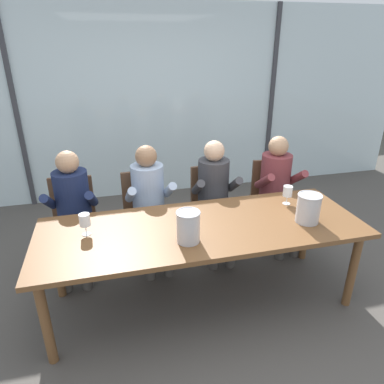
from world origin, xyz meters
The scene contains 18 objects.
ground centered at (0.00, 1.00, 0.00)m, with size 14.00×14.00×0.00m, color #4C4742.
window_glass_panel centered at (0.00, 2.51, 1.30)m, with size 7.83×0.03×2.60m, color silver.
window_mullion_left centered at (-1.76, 2.49, 1.30)m, with size 0.06×0.06×2.60m, color #38383D.
window_mullion_right centered at (1.76, 2.49, 1.30)m, with size 0.06×0.06×2.60m, color #38383D.
hillside_vineyard centered at (0.00, 6.62, 0.99)m, with size 13.83×2.40×1.98m, color #477A38.
dining_table centered at (0.00, 0.00, 0.68)m, with size 2.63×0.93×0.75m.
chair_near_curtain centered at (-1.08, 0.90, 0.53)m, with size 0.46×0.46×0.90m.
chair_left_of_center centered at (-0.37, 0.89, 0.53)m, with size 0.46×0.46×0.90m.
chair_center centered at (0.37, 0.90, 0.53)m, with size 0.47×0.47×0.90m.
chair_right_of_center centered at (1.07, 0.90, 0.53)m, with size 0.49×0.49×0.90m.
person_navy_polo centered at (-1.06, 0.74, 0.70)m, with size 0.48×0.63×1.22m.
person_pale_blue_shirt centered at (-0.33, 0.74, 0.70)m, with size 0.48×0.62×1.22m.
person_charcoal_jacket centered at (0.34, 0.74, 0.70)m, with size 0.48×0.62×1.22m.
person_maroon_top centered at (1.05, 0.74, 0.70)m, with size 0.47×0.61×1.22m.
ice_bucket_primary centered at (0.86, -0.14, 0.87)m, with size 0.20×0.20×0.24m.
ice_bucket_secondary centered at (-0.17, -0.20, 0.87)m, with size 0.18×0.18×0.24m.
wine_glass_by_left_taster centered at (0.86, 0.21, 0.87)m, with size 0.08×0.08×0.17m.
wine_glass_near_bucket centered at (-0.91, 0.09, 0.87)m, with size 0.08×0.08×0.17m.
Camera 1 is at (-0.69, -2.37, 2.13)m, focal length 32.53 mm.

